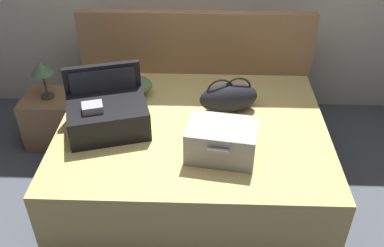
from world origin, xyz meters
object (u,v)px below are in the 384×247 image
(hard_case_medium, at_px, (221,141))
(nightstand, at_px, (53,119))
(duffel_bag, at_px, (229,97))
(hard_case_large, at_px, (107,112))
(table_lamp, at_px, (42,70))
(bed, at_px, (193,155))
(pillow_near_headboard, at_px, (121,86))

(hard_case_medium, relative_size, nightstand, 1.08)
(hard_case_medium, height_order, duffel_bag, duffel_bag)
(hard_case_large, height_order, hard_case_medium, hard_case_large)
(hard_case_medium, xyz_separation_m, table_lamp, (-1.45, 0.86, 0.04))
(bed, height_order, nightstand, bed)
(pillow_near_headboard, bearing_deg, hard_case_large, -91.79)
(pillow_near_headboard, xyz_separation_m, table_lamp, (-0.66, 0.12, 0.07))
(nightstand, bearing_deg, duffel_bag, -11.78)
(pillow_near_headboard, bearing_deg, nightstand, 169.63)
(duffel_bag, relative_size, nightstand, 1.07)
(table_lamp, bearing_deg, hard_case_large, -41.34)
(pillow_near_headboard, bearing_deg, table_lamp, 169.63)
(hard_case_large, relative_size, table_lamp, 1.97)
(hard_case_large, xyz_separation_m, pillow_near_headboard, (0.01, 0.45, -0.04))
(bed, bearing_deg, hard_case_large, -175.64)
(duffel_bag, height_order, table_lamp, duffel_bag)
(hard_case_medium, relative_size, table_lamp, 1.48)
(hard_case_large, xyz_separation_m, hard_case_medium, (0.80, -0.28, -0.02))
(nightstand, bearing_deg, table_lamp, -153.43)
(duffel_bag, height_order, nightstand, duffel_bag)
(hard_case_medium, xyz_separation_m, pillow_near_headboard, (-0.79, 0.73, -0.03))
(hard_case_large, relative_size, hard_case_medium, 1.33)
(bed, xyz_separation_m, hard_case_medium, (0.20, -0.33, 0.39))
(duffel_bag, bearing_deg, hard_case_large, -163.51)
(hard_case_medium, height_order, table_lamp, hard_case_medium)
(bed, distance_m, table_lamp, 1.43)
(pillow_near_headboard, height_order, nightstand, pillow_near_headboard)
(bed, distance_m, pillow_near_headboard, 0.80)
(pillow_near_headboard, height_order, table_lamp, table_lamp)
(pillow_near_headboard, bearing_deg, hard_case_medium, -43.05)
(hard_case_large, bearing_deg, table_lamp, 122.55)
(bed, distance_m, nightstand, 1.36)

